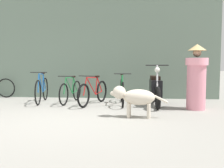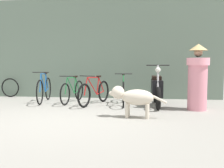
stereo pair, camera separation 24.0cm
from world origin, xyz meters
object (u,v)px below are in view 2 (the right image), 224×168
(bicycle_1, at_px, (73,91))
(motorcycle, at_px, (157,90))
(stray_dog, at_px, (133,97))
(bicycle_0, at_px, (44,89))
(spare_tire_left, at_px, (10,88))
(bicycle_2, at_px, (95,92))
(person_in_robes, at_px, (198,77))
(bicycle_3, at_px, (123,91))

(bicycle_1, height_order, motorcycle, motorcycle)
(stray_dog, bearing_deg, bicycle_0, -29.64)
(bicycle_1, height_order, spare_tire_left, bicycle_1)
(bicycle_2, distance_m, motorcycle, 1.71)
(bicycle_1, bearing_deg, bicycle_0, -81.02)
(bicycle_0, distance_m, bicycle_2, 1.58)
(motorcycle, bearing_deg, bicycle_0, -96.19)
(bicycle_0, height_order, bicycle_1, bicycle_0)
(bicycle_1, height_order, stray_dog, bicycle_1)
(person_in_robes, bearing_deg, bicycle_0, -10.02)
(bicycle_2, bearing_deg, bicycle_0, -80.84)
(bicycle_2, bearing_deg, motorcycle, 106.71)
(bicycle_1, bearing_deg, bicycle_3, 92.05)
(bicycle_0, xyz_separation_m, stray_dog, (2.69, -1.84, 0.06))
(bicycle_1, bearing_deg, bicycle_2, 77.73)
(bicycle_2, distance_m, spare_tire_left, 3.34)
(bicycle_0, relative_size, spare_tire_left, 2.64)
(spare_tire_left, bearing_deg, stray_dog, -33.05)
(bicycle_0, height_order, motorcycle, motorcycle)
(spare_tire_left, bearing_deg, bicycle_1, -20.78)
(motorcycle, distance_m, stray_dog, 1.64)
(bicycle_3, relative_size, stray_dog, 1.38)
(bicycle_2, bearing_deg, bicycle_1, -92.17)
(bicycle_3, height_order, motorcycle, motorcycle)
(stray_dog, bearing_deg, spare_tire_left, -28.33)
(bicycle_0, height_order, bicycle_2, bicycle_0)
(stray_dog, bearing_deg, person_in_robes, -140.32)
(bicycle_2, distance_m, person_in_robes, 2.76)
(motorcycle, bearing_deg, stray_dog, -21.25)
(person_in_robes, bearing_deg, stray_dog, 35.23)
(stray_dog, height_order, person_in_robes, person_in_robes)
(bicycle_1, relative_size, motorcycle, 0.89)
(bicycle_2, bearing_deg, person_in_robes, 97.52)
(bicycle_2, xyz_separation_m, motorcycle, (1.71, -0.05, 0.10))
(bicycle_2, xyz_separation_m, stray_dog, (1.13, -1.59, 0.10))
(motorcycle, distance_m, person_in_robes, 1.13)
(bicycle_3, bearing_deg, bicycle_1, -101.00)
(bicycle_1, xyz_separation_m, bicycle_3, (1.50, -0.16, 0.03))
(spare_tire_left, bearing_deg, person_in_robes, -16.32)
(stray_dog, distance_m, person_in_robes, 1.91)
(bicycle_1, distance_m, bicycle_3, 1.51)
(bicycle_2, relative_size, stray_dog, 1.34)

